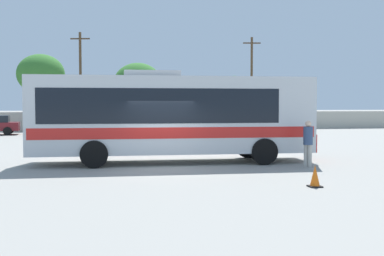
{
  "coord_description": "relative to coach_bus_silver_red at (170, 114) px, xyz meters",
  "views": [
    {
      "loc": [
        -2.24,
        -17.49,
        2.38
      ],
      "look_at": [
        1.65,
        2.81,
        1.34
      ],
      "focal_mm": 44.63,
      "sensor_mm": 36.0,
      "label": 1
    }
  ],
  "objects": [
    {
      "name": "perimeter_wall",
      "position": [
        -0.5,
        24.07,
        -1.13
      ],
      "size": [
        80.0,
        0.3,
        1.68
      ],
      "primitive_type": "cube",
      "color": "#B2AD9E",
      "rests_on": "ground_plane"
    },
    {
      "name": "attendant_by_bus_door",
      "position": [
        4.92,
        -2.37,
        -0.98
      ],
      "size": [
        0.5,
        0.5,
        1.76
      ],
      "color": "#B7B2A8",
      "rests_on": "ground_plane"
    },
    {
      "name": "coach_bus_silver_red",
      "position": [
        0.0,
        0.0,
        0.0
      ],
      "size": [
        11.33,
        3.04,
        3.7
      ],
      "color": "silver",
      "rests_on": "ground_plane"
    },
    {
      "name": "roadside_tree_midleft",
      "position": [
        -8.28,
        28.06,
        3.22
      ],
      "size": [
        4.45,
        4.45,
        7.1
      ],
      "color": "brown",
      "rests_on": "ground_plane"
    },
    {
      "name": "parked_car_second_black",
      "position": [
        -5.72,
        19.34,
        -1.18
      ],
      "size": [
        4.39,
        2.26,
        1.49
      ],
      "color": "black",
      "rests_on": "ground_plane"
    },
    {
      "name": "ground_plane",
      "position": [
        -0.5,
        8.38,
        -1.97
      ],
      "size": [
        300.0,
        300.0,
        0.0
      ],
      "primitive_type": "plane",
      "color": "gray"
    },
    {
      "name": "roadside_tree_midright",
      "position": [
        0.85,
        27.75,
        2.41
      ],
      "size": [
        4.71,
        4.71,
        6.39
      ],
      "color": "brown",
      "rests_on": "ground_plane"
    },
    {
      "name": "traffic_cone_on_apron",
      "position": [
        3.28,
        -6.43,
        -1.66
      ],
      "size": [
        0.36,
        0.36,
        0.64
      ],
      "color": "black",
      "rests_on": "ground_plane"
    },
    {
      "name": "utility_pole_far",
      "position": [
        -4.56,
        26.47,
        2.72
      ],
      "size": [
        1.78,
        0.5,
        9.02
      ],
      "color": "#4C3823",
      "rests_on": "ground_plane"
    },
    {
      "name": "utility_pole_near",
      "position": [
        12.47,
        27.82,
        2.81
      ],
      "size": [
        1.8,
        0.36,
        9.19
      ],
      "color": "#4C3823",
      "rests_on": "ground_plane"
    },
    {
      "name": "roadside_tree_right",
      "position": [
        11.32,
        30.13,
        1.73
      ],
      "size": [
        3.94,
        3.94,
        5.39
      ],
      "color": "brown",
      "rests_on": "ground_plane"
    }
  ]
}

